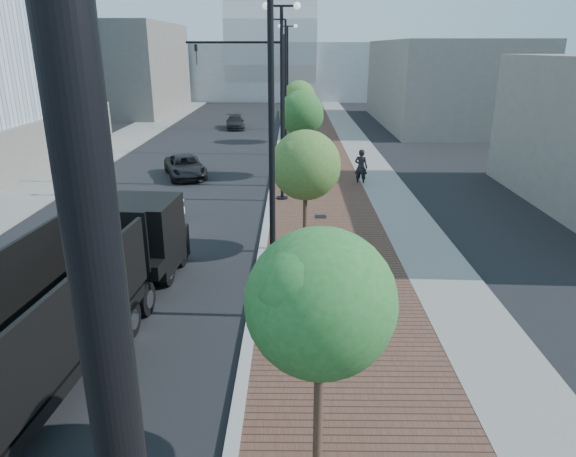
{
  "coord_description": "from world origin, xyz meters",
  "views": [
    {
      "loc": [
        1.16,
        -3.36,
        7.37
      ],
      "look_at": [
        1.0,
        12.0,
        2.0
      ],
      "focal_mm": 32.45,
      "sensor_mm": 36.0,
      "label": 1
    }
  ],
  "objects_px": {
    "pedestrian": "(361,167)",
    "dark_car_mid": "(185,167)",
    "dump_truck": "(100,283)",
    "white_sedan": "(138,217)"
  },
  "relations": [
    {
      "from": "pedestrian",
      "to": "dark_car_mid",
      "type": "bearing_deg",
      "value": 12.07
    },
    {
      "from": "dump_truck",
      "to": "pedestrian",
      "type": "height_order",
      "value": "dump_truck"
    },
    {
      "from": "pedestrian",
      "to": "white_sedan",
      "type": "bearing_deg",
      "value": 61.35
    },
    {
      "from": "dark_car_mid",
      "to": "pedestrian",
      "type": "distance_m",
      "value": 10.41
    },
    {
      "from": "dump_truck",
      "to": "dark_car_mid",
      "type": "distance_m",
      "value": 17.68
    },
    {
      "from": "dark_car_mid",
      "to": "pedestrian",
      "type": "xyz_separation_m",
      "value": [
        10.25,
        -1.78,
        0.39
      ]
    },
    {
      "from": "dump_truck",
      "to": "pedestrian",
      "type": "xyz_separation_m",
      "value": [
        9.05,
        15.85,
        -0.29
      ]
    },
    {
      "from": "dark_car_mid",
      "to": "pedestrian",
      "type": "relative_size",
      "value": 2.22
    },
    {
      "from": "white_sedan",
      "to": "dump_truck",
      "type": "bearing_deg",
      "value": -59.16
    },
    {
      "from": "dark_car_mid",
      "to": "pedestrian",
      "type": "height_order",
      "value": "pedestrian"
    }
  ]
}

